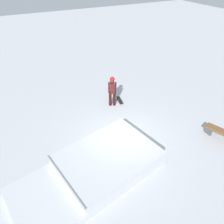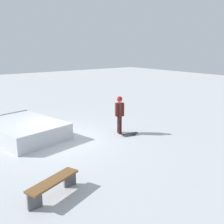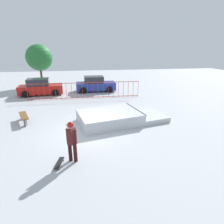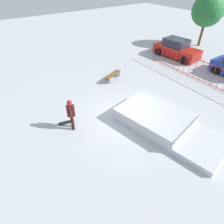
# 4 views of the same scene
# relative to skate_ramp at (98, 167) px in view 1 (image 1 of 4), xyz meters

# --- Properties ---
(ground_plane) EXTENTS (60.00, 60.00, 0.00)m
(ground_plane) POSITION_rel_skate_ramp_xyz_m (-1.75, -1.22, -0.32)
(ground_plane) COLOR #B7BABF
(skate_ramp) EXTENTS (5.81, 3.62, 0.74)m
(skate_ramp) POSITION_rel_skate_ramp_xyz_m (0.00, 0.00, 0.00)
(skate_ramp) COLOR silver
(skate_ramp) RESTS_ON ground
(skater) EXTENTS (0.41, 0.44, 1.73)m
(skater) POSITION_rel_skate_ramp_xyz_m (-2.54, -3.82, 0.69)
(skater) COLOR black
(skater) RESTS_ON ground
(skateboard) EXTENTS (0.38, 0.82, 0.09)m
(skateboard) POSITION_rel_skate_ramp_xyz_m (-3.09, -3.98, -0.24)
(skateboard) COLOR black
(skateboard) RESTS_ON ground
(park_bench) EXTENTS (0.95, 1.64, 0.48)m
(park_bench) POSITION_rel_skate_ramp_xyz_m (-5.67, 0.89, 0.04)
(park_bench) COLOR brown
(park_bench) RESTS_ON ground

